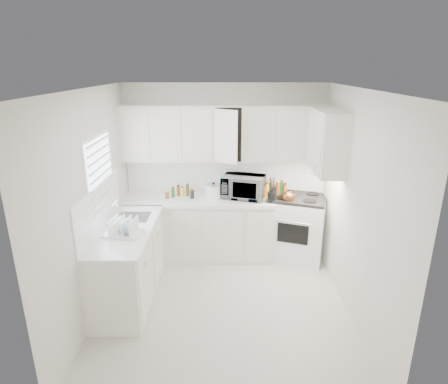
{
  "coord_description": "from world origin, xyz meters",
  "views": [
    {
      "loc": [
        0.04,
        -4.03,
        2.83
      ],
      "look_at": [
        0.0,
        0.7,
        1.25
      ],
      "focal_mm": 30.42,
      "sensor_mm": 36.0,
      "label": 1
    }
  ],
  "objects_px": {
    "rice_cooker": "(214,190)",
    "utensil_crock": "(272,190)",
    "dish_rack": "(123,225)",
    "tea_kettle": "(288,196)",
    "stove": "(297,218)",
    "microwave": "(243,184)"
  },
  "relations": [
    {
      "from": "rice_cooker",
      "to": "utensil_crock",
      "type": "bearing_deg",
      "value": -21.67
    },
    {
      "from": "utensil_crock",
      "to": "dish_rack",
      "type": "xyz_separation_m",
      "value": [
        -1.85,
        -1.11,
        -0.08
      ]
    },
    {
      "from": "tea_kettle",
      "to": "rice_cooker",
      "type": "xyz_separation_m",
      "value": [
        -1.08,
        0.2,
        0.02
      ]
    },
    {
      "from": "stove",
      "to": "utensil_crock",
      "type": "relative_size",
      "value": 3.27
    },
    {
      "from": "stove",
      "to": "rice_cooker",
      "type": "bearing_deg",
      "value": -163.06
    },
    {
      "from": "dish_rack",
      "to": "microwave",
      "type": "bearing_deg",
      "value": 50.56
    },
    {
      "from": "utensil_crock",
      "to": "tea_kettle",
      "type": "bearing_deg",
      "value": 0.21
    },
    {
      "from": "tea_kettle",
      "to": "microwave",
      "type": "relative_size",
      "value": 0.39
    },
    {
      "from": "stove",
      "to": "microwave",
      "type": "relative_size",
      "value": 2.09
    },
    {
      "from": "tea_kettle",
      "to": "stove",
      "type": "bearing_deg",
      "value": 57.7
    },
    {
      "from": "microwave",
      "to": "dish_rack",
      "type": "xyz_separation_m",
      "value": [
        -1.46,
        -1.33,
        -0.09
      ]
    },
    {
      "from": "microwave",
      "to": "rice_cooker",
      "type": "relative_size",
      "value": 2.54
    },
    {
      "from": "stove",
      "to": "dish_rack",
      "type": "distance_m",
      "value": 2.64
    },
    {
      "from": "stove",
      "to": "dish_rack",
      "type": "bearing_deg",
      "value": -132.16
    },
    {
      "from": "tea_kettle",
      "to": "utensil_crock",
      "type": "relative_size",
      "value": 0.6
    },
    {
      "from": "stove",
      "to": "utensil_crock",
      "type": "bearing_deg",
      "value": -140.32
    },
    {
      "from": "stove",
      "to": "tea_kettle",
      "type": "xyz_separation_m",
      "value": [
        -0.18,
        -0.16,
        0.42
      ]
    },
    {
      "from": "microwave",
      "to": "rice_cooker",
      "type": "bearing_deg",
      "value": -161.29
    },
    {
      "from": "stove",
      "to": "utensil_crock",
      "type": "distance_m",
      "value": 0.68
    },
    {
      "from": "stove",
      "to": "tea_kettle",
      "type": "relative_size",
      "value": 5.42
    },
    {
      "from": "stove",
      "to": "dish_rack",
      "type": "height_order",
      "value": "stove"
    },
    {
      "from": "tea_kettle",
      "to": "utensil_crock",
      "type": "distance_m",
      "value": 0.26
    }
  ]
}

